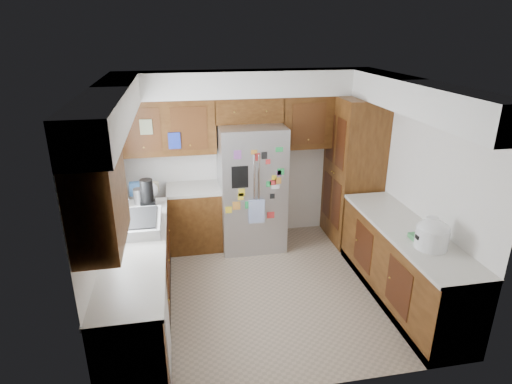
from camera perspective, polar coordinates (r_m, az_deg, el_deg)
The scene contains 12 objects.
floor at distance 5.46m, azimuth 1.68°, elevation -12.73°, with size 3.60×3.60×0.00m, color tan.
room_shell at distance 5.02m, azimuth -0.16°, elevation 7.08°, with size 3.64×3.24×2.52m.
left_counter_run at distance 5.17m, azimuth -13.45°, elevation -9.83°, with size 1.36×3.20×0.92m.
right_counter_run at distance 5.35m, azimuth 19.00°, elevation -9.46°, with size 0.63×2.25×0.92m.
pantry at distance 6.41m, azimuth 12.81°, elevation 2.75°, with size 0.60×0.90×2.15m, color #3F210C.
fridge at distance 6.10m, azimuth -0.61°, elevation 0.61°, with size 0.90×0.79×1.80m.
bridge_cabinet at distance 6.03m, azimuth -1.03°, elevation 10.97°, with size 0.96×0.34×0.35m, color #3F210C.
fridge_top_items at distance 5.95m, azimuth -2.19°, elevation 13.74°, with size 0.58×0.32×0.28m.
sink_assembly at distance 4.99m, azimuth -15.55°, elevation -3.99°, with size 0.52×0.70×0.37m.
left_counter_clutter at distance 5.67m, azimuth -14.47°, elevation -0.09°, with size 0.38×0.88×0.38m.
rice_cooker at distance 4.73m, azimuth 22.47°, elevation -5.20°, with size 0.34×0.33×0.29m.
paper_towel at distance 4.82m, azimuth 22.28°, elevation -4.76°, with size 0.13×0.13×0.29m, color white.
Camera 1 is at (-0.98, -4.42, 3.05)m, focal length 30.00 mm.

